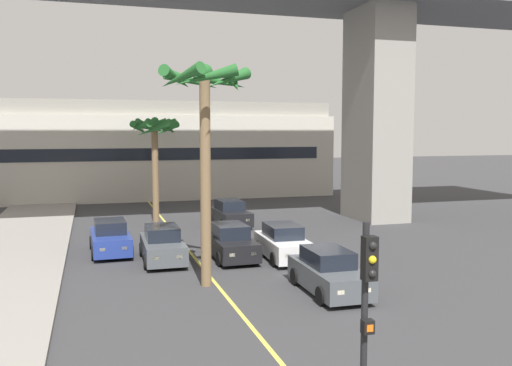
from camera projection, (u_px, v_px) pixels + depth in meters
The scene contains 12 objects.
lane_stripe_center at pixel (194, 257), 25.35m from camera, with size 0.14×56.00×0.01m, color #DBCC4C.
pier_building_backdrop at pixel (143, 150), 48.39m from camera, with size 32.72×8.04×8.26m.
car_queue_front at pixel (163, 245), 24.41m from camera, with size 1.89×4.13×1.56m.
car_queue_second at pixel (110, 238), 26.04m from camera, with size 1.93×4.15×1.56m.
car_queue_third at pixel (329, 273), 19.67m from camera, with size 1.88×4.13×1.56m.
car_queue_fourth at pixel (283, 243), 24.86m from camera, with size 1.94×4.16×1.56m.
car_queue_fifth at pixel (230, 243), 24.97m from camera, with size 1.87×4.12×1.56m.
car_queue_sixth at pixel (230, 214), 33.65m from camera, with size 1.96×4.16×1.56m.
traffic_light_median_near at pixel (367, 308), 9.50m from camera, with size 0.24×0.37×4.20m.
palm_tree_near_median at pixel (155, 134), 41.60m from camera, with size 3.24×3.33×6.81m.
palm_tree_mid_median at pixel (206, 108), 19.99m from camera, with size 3.43×3.44×8.17m.
palm_tree_far_median at pixel (155, 140), 34.81m from camera, with size 3.18×3.22×6.52m.
Camera 1 is at (-4.39, -0.70, 5.75)m, focal length 38.75 mm.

